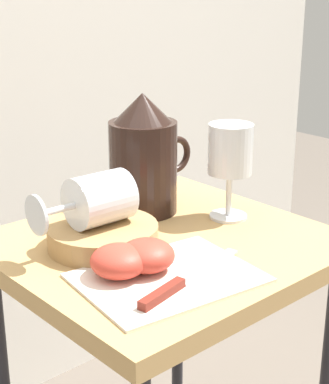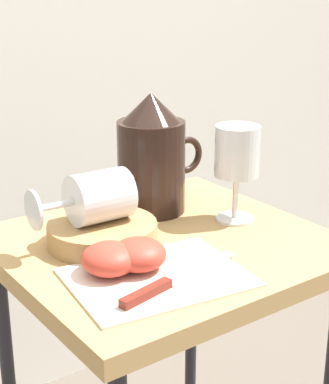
{
  "view_description": "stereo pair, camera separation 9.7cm",
  "coord_description": "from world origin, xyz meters",
  "px_view_note": "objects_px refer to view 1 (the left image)",
  "views": [
    {
      "loc": [
        -0.61,
        -0.68,
        1.06
      ],
      "look_at": [
        0.0,
        0.0,
        0.75
      ],
      "focal_mm": 59.47,
      "sensor_mm": 36.0,
      "label": 1
    },
    {
      "loc": [
        -0.54,
        -0.74,
        1.06
      ],
      "look_at": [
        0.0,
        0.0,
        0.75
      ],
      "focal_mm": 59.47,
      "sensor_mm": 36.0,
      "label": 2
    }
  ],
  "objects_px": {
    "basket_tray": "(103,236)",
    "pitcher": "(144,164)",
    "apple_half_right": "(147,255)",
    "table": "(164,284)",
    "knife": "(178,285)",
    "wine_glass_tipped_near": "(98,199)",
    "apple_half_left": "(119,261)",
    "wine_glass_upright": "(232,155)"
  },
  "relations": [
    {
      "from": "basket_tray",
      "to": "apple_half_right",
      "type": "xyz_separation_m",
      "value": [
        -0.01,
        -0.11,
        0.01
      ]
    },
    {
      "from": "table",
      "to": "pitcher",
      "type": "distance_m",
      "value": 0.21
    },
    {
      "from": "pitcher",
      "to": "wine_glass_upright",
      "type": "xyz_separation_m",
      "value": [
        0.09,
        -0.12,
        0.03
      ]
    },
    {
      "from": "basket_tray",
      "to": "knife",
      "type": "height_order",
      "value": "basket_tray"
    },
    {
      "from": "table",
      "to": "apple_half_left",
      "type": "height_order",
      "value": "apple_half_left"
    },
    {
      "from": "basket_tray",
      "to": "pitcher",
      "type": "relative_size",
      "value": 0.81
    },
    {
      "from": "table",
      "to": "wine_glass_tipped_near",
      "type": "relative_size",
      "value": 4.26
    },
    {
      "from": "wine_glass_upright",
      "to": "apple_half_right",
      "type": "relative_size",
      "value": 2.06
    },
    {
      "from": "basket_tray",
      "to": "pitcher",
      "type": "bearing_deg",
      "value": 27.53
    },
    {
      "from": "apple_half_left",
      "to": "knife",
      "type": "relative_size",
      "value": 0.36
    },
    {
      "from": "apple_half_right",
      "to": "basket_tray",
      "type": "bearing_deg",
      "value": 86.06
    },
    {
      "from": "knife",
      "to": "basket_tray",
      "type": "bearing_deg",
      "value": 86.04
    },
    {
      "from": "wine_glass_tipped_near",
      "to": "knife",
      "type": "bearing_deg",
      "value": -93.23
    },
    {
      "from": "table",
      "to": "wine_glass_tipped_near",
      "type": "height_order",
      "value": "wine_glass_tipped_near"
    },
    {
      "from": "pitcher",
      "to": "apple_half_right",
      "type": "relative_size",
      "value": 2.63
    },
    {
      "from": "wine_glass_tipped_near",
      "to": "apple_half_right",
      "type": "distance_m",
      "value": 0.13
    },
    {
      "from": "knife",
      "to": "pitcher",
      "type": "bearing_deg",
      "value": 58.22
    },
    {
      "from": "table",
      "to": "knife",
      "type": "xyz_separation_m",
      "value": [
        -0.1,
        -0.13,
        0.08
      ]
    },
    {
      "from": "knife",
      "to": "wine_glass_upright",
      "type": "bearing_deg",
      "value": 28.41
    },
    {
      "from": "apple_half_left",
      "to": "knife",
      "type": "xyz_separation_m",
      "value": [
        0.03,
        -0.08,
        -0.02
      ]
    },
    {
      "from": "table",
      "to": "apple_half_right",
      "type": "relative_size",
      "value": 8.42
    },
    {
      "from": "wine_glass_upright",
      "to": "apple_half_right",
      "type": "distance_m",
      "value": 0.26
    },
    {
      "from": "table",
      "to": "pitcher",
      "type": "relative_size",
      "value": 3.2
    },
    {
      "from": "wine_glass_tipped_near",
      "to": "table",
      "type": "bearing_deg",
      "value": -31.38
    },
    {
      "from": "wine_glass_tipped_near",
      "to": "knife",
      "type": "xyz_separation_m",
      "value": [
        -0.01,
        -0.19,
        -0.07
      ]
    },
    {
      "from": "wine_glass_upright",
      "to": "wine_glass_tipped_near",
      "type": "height_order",
      "value": "wine_glass_upright"
    },
    {
      "from": "pitcher",
      "to": "apple_half_right",
      "type": "xyz_separation_m",
      "value": [
        -0.15,
        -0.19,
        -0.06
      ]
    },
    {
      "from": "table",
      "to": "wine_glass_upright",
      "type": "relative_size",
      "value": 4.09
    },
    {
      "from": "basket_tray",
      "to": "wine_glass_tipped_near",
      "type": "height_order",
      "value": "wine_glass_tipped_near"
    },
    {
      "from": "table",
      "to": "wine_glass_tipped_near",
      "type": "bearing_deg",
      "value": 148.62
    },
    {
      "from": "apple_half_right",
      "to": "table",
      "type": "bearing_deg",
      "value": 35.5
    },
    {
      "from": "table",
      "to": "wine_glass_upright",
      "type": "height_order",
      "value": "wine_glass_upright"
    },
    {
      "from": "apple_half_left",
      "to": "apple_half_right",
      "type": "relative_size",
      "value": 1.0
    },
    {
      "from": "apple_half_right",
      "to": "knife",
      "type": "height_order",
      "value": "apple_half_right"
    },
    {
      "from": "pitcher",
      "to": "table",
      "type": "bearing_deg",
      "value": -116.64
    },
    {
      "from": "table",
      "to": "wine_glass_tipped_near",
      "type": "xyz_separation_m",
      "value": [
        -0.09,
        0.05,
        0.15
      ]
    },
    {
      "from": "pitcher",
      "to": "wine_glass_tipped_near",
      "type": "relative_size",
      "value": 1.33
    },
    {
      "from": "table",
      "to": "knife",
      "type": "distance_m",
      "value": 0.19
    },
    {
      "from": "pitcher",
      "to": "apple_half_left",
      "type": "height_order",
      "value": "pitcher"
    },
    {
      "from": "table",
      "to": "apple_half_right",
      "type": "xyz_separation_m",
      "value": [
        -0.09,
        -0.07,
        0.1
      ]
    },
    {
      "from": "basket_tray",
      "to": "pitcher",
      "type": "xyz_separation_m",
      "value": [
        0.15,
        0.08,
        0.07
      ]
    },
    {
      "from": "basket_tray",
      "to": "table",
      "type": "bearing_deg",
      "value": -27.8
    }
  ]
}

